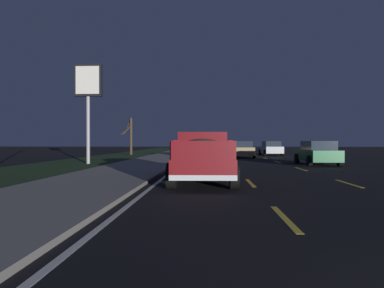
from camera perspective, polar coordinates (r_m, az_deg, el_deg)
ground at (r=28.94m, az=9.37°, el=-2.58°), size 144.00×144.00×0.00m
sidewalk_shoulder at (r=29.07m, az=-5.40°, el=-2.45°), size 108.00×4.00×0.12m
grass_verge at (r=30.21m, az=-14.84°, el=-2.46°), size 108.00×6.00×0.01m
lane_markings at (r=32.63m, az=3.23°, el=-2.23°), size 108.93×7.04×0.01m
pickup_truck at (r=12.89m, az=1.72°, el=-1.95°), size 5.47×2.38×1.87m
sedan_green at (r=23.70m, az=19.86°, el=-1.37°), size 4.41×2.04×1.54m
sedan_blue at (r=31.53m, az=2.45°, el=-0.90°), size 4.43×2.08×1.54m
sedan_silver at (r=38.16m, az=12.82°, el=-0.68°), size 4.45×2.10×1.54m
sedan_tan at (r=33.00m, az=8.32°, el=-0.85°), size 4.41×2.04×1.54m
gas_price_sign at (r=24.76m, az=-16.69°, el=8.64°), size 0.27×1.90×6.74m
bare_tree_far at (r=40.32m, az=-10.04°, el=1.39°), size 0.95×1.46×4.33m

